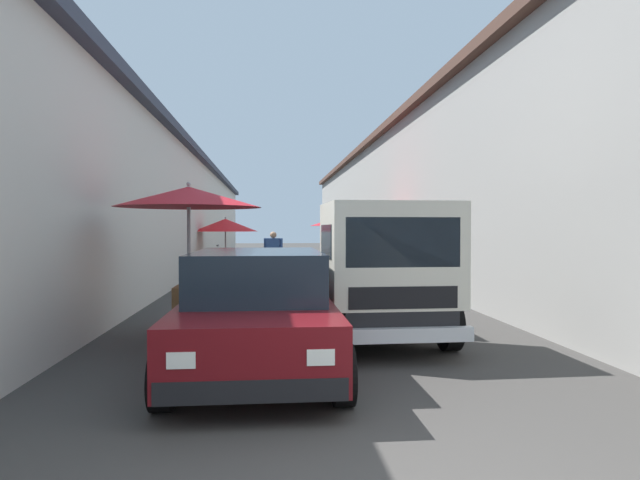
{
  "coord_description": "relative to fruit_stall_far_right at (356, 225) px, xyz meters",
  "views": [
    {
      "loc": [
        -2.93,
        0.78,
        1.73
      ],
      "look_at": [
        8.28,
        -0.27,
        1.48
      ],
      "focal_mm": 30.08,
      "sensor_mm": 36.0,
      "label": 1
    }
  ],
  "objects": [
    {
      "name": "ground",
      "position": [
        -0.5,
        1.96,
        -1.84
      ],
      "size": [
        90.0,
        90.0,
        0.0
      ],
      "primitive_type": "plane",
      "color": "#3D3A38"
    },
    {
      "name": "building_left_whitewash",
      "position": [
        1.75,
        8.96,
        0.48
      ],
      "size": [
        49.8,
        7.5,
        4.61
      ],
      "color": "beige",
      "rests_on": "ground"
    },
    {
      "name": "building_right_concrete",
      "position": [
        1.75,
        -5.04,
        0.92
      ],
      "size": [
        49.8,
        7.5,
        5.5
      ],
      "color": "gray",
      "rests_on": "ground"
    },
    {
      "name": "fruit_stall_far_right",
      "position": [
        0.0,
        0.0,
        0.0
      ],
      "size": [
        2.89,
        2.89,
        2.32
      ],
      "color": "#9E9EA3",
      "rests_on": "ground"
    },
    {
      "name": "fruit_stall_far_left",
      "position": [
        4.42,
        4.49,
        -0.15
      ],
      "size": [
        2.54,
        2.54,
        2.17
      ],
      "color": "#9E9EA3",
      "rests_on": "ground"
    },
    {
      "name": "fruit_stall_near_left",
      "position": [
        -8.33,
        4.0,
        0.05
      ],
      "size": [
        2.28,
        2.28,
        2.46
      ],
      "color": "#9E9EA3",
      "rests_on": "ground"
    },
    {
      "name": "hatchback_car",
      "position": [
        -10.42,
        2.89,
        -1.1
      ],
      "size": [
        3.91,
        1.93,
        1.45
      ],
      "color": "#600F14",
      "rests_on": "ground"
    },
    {
      "name": "delivery_truck",
      "position": [
        -8.92,
        1.1,
        -0.8
      ],
      "size": [
        4.95,
        2.05,
        2.08
      ],
      "color": "black",
      "rests_on": "ground"
    },
    {
      "name": "vendor_by_crates",
      "position": [
        0.81,
        2.62,
        -0.9
      ],
      "size": [
        0.33,
        0.62,
        1.61
      ],
      "color": "#665B4C",
      "rests_on": "ground"
    },
    {
      "name": "parked_scooter",
      "position": [
        1.8,
        4.57,
        -1.39
      ],
      "size": [
        1.69,
        0.32,
        1.14
      ],
      "color": "black",
      "rests_on": "ground"
    },
    {
      "name": "plastic_stool",
      "position": [
        -0.87,
        1.21,
        -1.51
      ],
      "size": [
        0.3,
        0.3,
        0.43
      ],
      "color": "#194CB2",
      "rests_on": "ground"
    }
  ]
}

